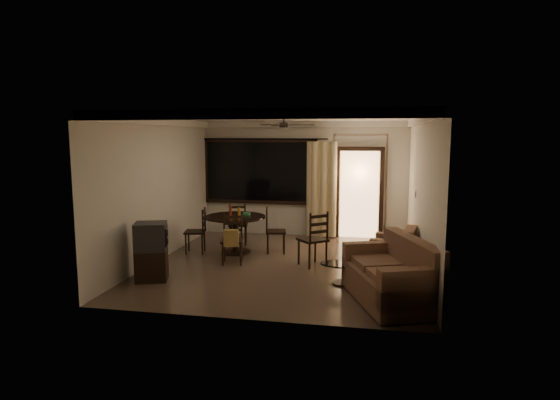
% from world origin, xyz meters
% --- Properties ---
extents(ground, '(5.50, 5.50, 0.00)m').
position_xyz_m(ground, '(0.00, 0.00, 0.00)').
color(ground, '#7F6651').
rests_on(ground, ground).
extents(room_shell, '(5.50, 6.70, 5.50)m').
position_xyz_m(room_shell, '(0.59, 1.77, 1.83)').
color(room_shell, beige).
rests_on(room_shell, ground).
extents(dining_table, '(1.26, 1.26, 1.01)m').
position_xyz_m(dining_table, '(-1.16, 0.74, 0.62)').
color(dining_table, black).
rests_on(dining_table, ground).
extents(dining_chair_west, '(0.50, 0.50, 0.95)m').
position_xyz_m(dining_chair_west, '(-1.98, 0.57, 0.28)').
color(dining_chair_west, black).
rests_on(dining_chair_west, ground).
extents(dining_chair_east, '(0.50, 0.50, 0.95)m').
position_xyz_m(dining_chair_east, '(-0.35, 0.92, 0.28)').
color(dining_chair_east, black).
rests_on(dining_chair_east, ground).
extents(dining_chair_south, '(0.50, 0.54, 0.95)m').
position_xyz_m(dining_chair_south, '(-0.99, -0.10, 0.31)').
color(dining_chair_south, black).
rests_on(dining_chair_south, ground).
extents(dining_chair_north, '(0.50, 0.50, 0.95)m').
position_xyz_m(dining_chair_north, '(-1.33, 1.51, 0.28)').
color(dining_chair_north, black).
rests_on(dining_chair_north, ground).
extents(tv_cabinet, '(0.64, 0.61, 1.00)m').
position_xyz_m(tv_cabinet, '(-2.05, -1.36, 0.50)').
color(tv_cabinet, black).
rests_on(tv_cabinet, ground).
extents(sofa, '(1.47, 1.96, 0.93)m').
position_xyz_m(sofa, '(1.96, -1.67, 0.37)').
color(sofa, '#472421').
rests_on(sofa, ground).
extents(armchair, '(0.89, 0.89, 0.76)m').
position_xyz_m(armchair, '(2.10, 0.13, 0.32)').
color(armchair, '#472421').
rests_on(armchair, ground).
extents(coffee_table, '(0.80, 0.48, 0.35)m').
position_xyz_m(coffee_table, '(1.20, -0.96, 0.23)').
color(coffee_table, black).
rests_on(coffee_table, ground).
extents(side_chair, '(0.66, 0.66, 1.06)m').
position_xyz_m(side_chair, '(0.56, 0.05, 0.31)').
color(side_chair, black).
rests_on(side_chair, ground).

